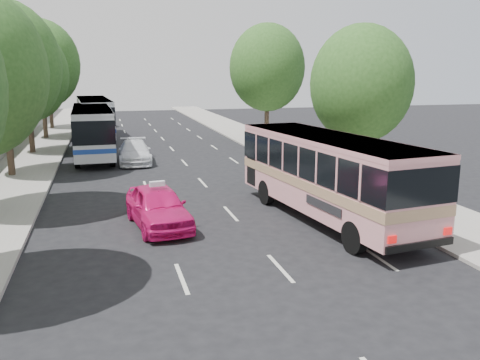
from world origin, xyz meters
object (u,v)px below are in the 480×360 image
object	(u,v)px
pink_taxi	(158,207)
white_pickup	(135,152)
tour_coach_front	(92,127)
pink_bus	(328,169)
tour_coach_rear	(94,115)

from	to	relation	value
pink_taxi	white_pickup	world-z (taller)	pink_taxi
pink_taxi	tour_coach_front	bearing A→B (deg)	90.91
white_pickup	tour_coach_front	distance (m)	4.10
pink_bus	tour_coach_rear	size ratio (longest dim) A/B	0.92
tour_coach_front	pink_taxi	bearing A→B (deg)	-83.28
white_pickup	tour_coach_rear	size ratio (longest dim) A/B	0.42
pink_taxi	white_pickup	xyz separation A→B (m)	(0.00, 13.74, -0.08)
pink_bus	tour_coach_front	xyz separation A→B (m)	(-8.84, 17.58, -0.05)
tour_coach_rear	white_pickup	bearing A→B (deg)	-82.98
pink_taxi	white_pickup	bearing A→B (deg)	82.41
white_pickup	tour_coach_rear	bearing A→B (deg)	102.43
pink_taxi	tour_coach_front	distance (m)	16.95
pink_taxi	white_pickup	distance (m)	13.74
pink_taxi	tour_coach_rear	size ratio (longest dim) A/B	0.40
pink_bus	pink_taxi	bearing A→B (deg)	165.22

